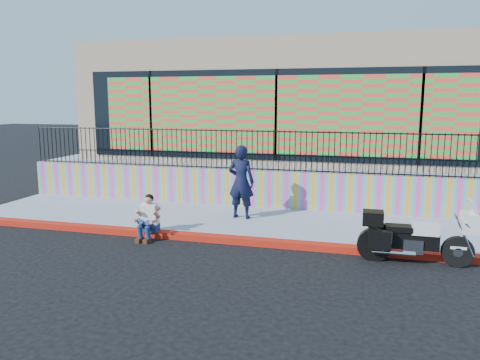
% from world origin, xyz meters
% --- Properties ---
extents(ground, '(90.00, 90.00, 0.00)m').
position_xyz_m(ground, '(0.00, 0.00, 0.00)').
color(ground, black).
rests_on(ground, ground).
extents(red_curb, '(16.00, 0.30, 0.15)m').
position_xyz_m(red_curb, '(0.00, 0.00, 0.07)').
color(red_curb, '#A01C0B').
rests_on(red_curb, ground).
extents(sidewalk, '(16.00, 3.00, 0.15)m').
position_xyz_m(sidewalk, '(0.00, 1.65, 0.07)').
color(sidewalk, gray).
rests_on(sidewalk, ground).
extents(mural_wall, '(16.00, 0.20, 1.10)m').
position_xyz_m(mural_wall, '(0.00, 3.25, 0.70)').
color(mural_wall, '#F6409F').
rests_on(mural_wall, sidewalk).
extents(metal_fence, '(15.80, 0.04, 1.20)m').
position_xyz_m(metal_fence, '(0.00, 3.25, 1.85)').
color(metal_fence, black).
rests_on(metal_fence, mural_wall).
extents(elevated_platform, '(16.00, 10.00, 1.25)m').
position_xyz_m(elevated_platform, '(0.00, 8.35, 0.62)').
color(elevated_platform, gray).
rests_on(elevated_platform, ground).
extents(storefront_building, '(14.00, 8.06, 4.00)m').
position_xyz_m(storefront_building, '(0.00, 8.13, 3.25)').
color(storefront_building, tan).
rests_on(storefront_building, elevated_platform).
extents(police_motorcycle, '(2.24, 0.74, 1.40)m').
position_xyz_m(police_motorcycle, '(3.73, -0.35, 0.59)').
color(police_motorcycle, black).
rests_on(police_motorcycle, ground).
extents(police_officer, '(0.77, 0.54, 1.99)m').
position_xyz_m(police_officer, '(-0.49, 1.79, 1.14)').
color(police_officer, black).
rests_on(police_officer, sidewalk).
extents(seated_man, '(0.54, 0.71, 1.06)m').
position_xyz_m(seated_man, '(-2.28, -0.26, 0.45)').
color(seated_man, navy).
rests_on(seated_man, ground).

